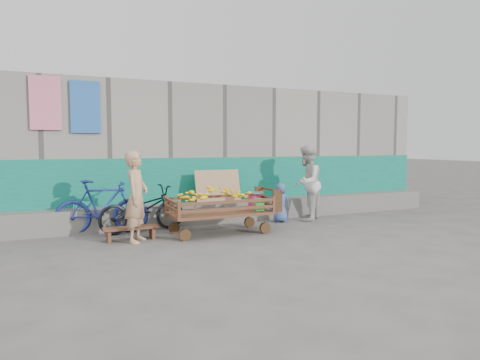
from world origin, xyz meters
name	(u,v)px	position (x,y,z in m)	size (l,w,h in m)	color
ground	(250,246)	(0.00, 0.00, 0.00)	(80.00, 80.00, 0.00)	#4E4D47
building_wall	(180,153)	(0.00, 4.05, 1.47)	(12.00, 3.50, 3.00)	gray
banana_cart	(218,202)	(-0.10, 1.19, 0.60)	(2.07, 0.95, 0.88)	brown
bench	(131,230)	(-1.70, 1.30, 0.17)	(0.94, 0.28, 0.24)	brown
vendor_man	(137,197)	(-1.63, 1.10, 0.78)	(0.57, 0.37, 1.57)	tan
woman	(307,183)	(2.23, 1.76, 0.84)	(0.81, 0.63, 1.67)	silver
child	(280,203)	(1.58, 1.78, 0.43)	(0.42, 0.27, 0.85)	#3D5997
bicycle_dark	(143,209)	(-1.36, 1.93, 0.45)	(0.59, 1.69, 0.89)	black
bicycle_blue	(102,207)	(-2.09, 2.05, 0.51)	(0.48, 1.70, 1.02)	navy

